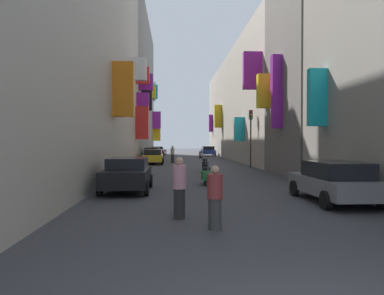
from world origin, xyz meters
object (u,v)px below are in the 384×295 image
scooter_silver (164,152)px  pedestrian_near_left (179,188)px  pedestrian_near_right (215,198)px  parked_car_grey (334,181)px  scooter_white (201,155)px  parked_car_yellow (153,156)px  parked_car_red (157,151)px  scooter_black (205,164)px  scooter_green (207,175)px  parked_car_blue (208,151)px  parked_car_black (128,174)px  pedestrian_crossing (173,154)px  parked_car_green (152,154)px  traffic_light_near_corner (251,129)px

scooter_silver → pedestrian_near_left: pedestrian_near_left is taller
pedestrian_near_right → parked_car_grey: bearing=37.1°
scooter_white → parked_car_yellow: bearing=-115.8°
parked_car_red → parked_car_yellow: 17.06m
scooter_black → pedestrian_near_right: size_ratio=1.16×
scooter_silver → scooter_green: size_ratio=1.01×
parked_car_grey → parked_car_blue: 38.90m
parked_car_red → scooter_black: (4.48, -24.51, -0.27)m
parked_car_grey → scooter_white: 32.18m
scooter_white → pedestrian_near_left: bearing=-95.8°
parked_car_yellow → parked_car_grey: bearing=-70.4°
parked_car_black → scooter_silver: size_ratio=2.11×
parked_car_grey → pedestrian_crossing: bearing=104.0°
parked_car_green → parked_car_black: 22.79m
parked_car_red → scooter_white: 8.16m
parked_car_black → parked_car_blue: size_ratio=0.96×
parked_car_grey → parked_car_green: parked_car_green is taller
parked_car_red → parked_car_black: bearing=-89.7°
parked_car_yellow → parked_car_black: (-0.12, -17.75, 0.03)m
scooter_green → scooter_silver: bearing=94.5°
scooter_white → traffic_light_near_corner: 16.83m
scooter_black → pedestrian_near_left: size_ratio=1.06×
scooter_black → pedestrian_near_right: 16.97m
scooter_white → scooter_silver: size_ratio=0.95×
parked_car_grey → parked_car_yellow: parked_car_grey is taller
scooter_green → pedestrian_near_left: pedestrian_near_left is taller
parked_car_green → pedestrian_near_right: pedestrian_near_right is taller
parked_car_grey → scooter_black: parked_car_grey is taller
parked_car_green → scooter_black: 13.30m
parked_car_green → parked_car_black: parked_car_green is taller
scooter_silver → scooter_black: bearing=-82.7°
parked_car_black → scooter_white: 29.54m
scooter_black → traffic_light_near_corner: bearing=30.6°
parked_car_red → scooter_green: parked_car_red is taller
parked_car_yellow → parked_car_green: bearing=94.3°
scooter_silver → parked_car_green: bearing=-93.6°
parked_car_green → scooter_white: 8.52m
scooter_white → pedestrian_near_right: 35.72m
parked_car_red → parked_car_green: (-0.08, -12.02, 0.03)m
parked_car_yellow → scooter_silver: bearing=88.3°
scooter_black → parked_car_blue: bearing=83.6°
parked_car_red → parked_car_black: size_ratio=1.03×
scooter_green → scooter_white: bearing=85.8°
parked_car_black → pedestrian_near_right: (2.92, -6.61, 0.01)m
scooter_silver → parked_car_blue: bearing=-21.7°
scooter_black → pedestrian_near_left: 15.82m
scooter_black → traffic_light_near_corner: (3.89, 2.30, 2.66)m
parked_car_grey → pedestrian_near_left: size_ratio=2.49×
parked_car_blue → pedestrian_near_right: pedestrian_near_right is taller
traffic_light_near_corner → pedestrian_near_left: bearing=-108.8°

